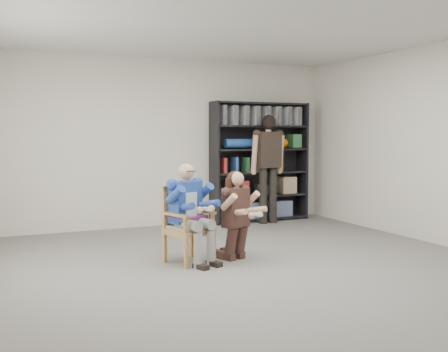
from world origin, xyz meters
name	(u,v)px	position (x,y,z in m)	size (l,w,h in m)	color
room_shell	(264,147)	(0.00, 0.00, 1.40)	(6.00, 7.00, 2.80)	silver
floor	(263,275)	(0.00, 0.00, 0.00)	(6.00, 7.00, 0.01)	slate
armchair	(189,224)	(-0.53, 0.88, 0.46)	(0.53, 0.52, 0.92)	#A77747
seated_man	(189,213)	(-0.53, 0.88, 0.60)	(0.52, 0.72, 1.20)	navy
kneeling_woman	(237,216)	(0.05, 0.76, 0.55)	(0.46, 0.74, 1.10)	#341F19
bookshelf	(260,162)	(1.70, 3.28, 1.05)	(1.80, 0.38, 2.10)	black
standing_man	(268,170)	(1.70, 2.97, 0.93)	(0.57, 0.32, 1.86)	black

